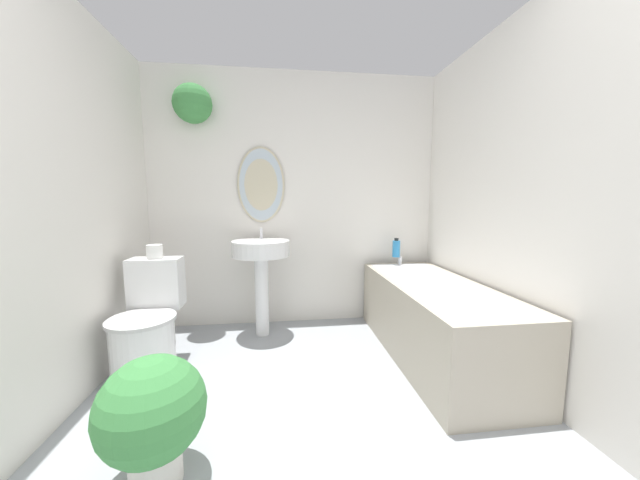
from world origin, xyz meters
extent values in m
cube|color=silver|center=(0.00, 2.69, 1.20)|extent=(2.83, 0.06, 2.40)
ellipsoid|color=beige|center=(-0.33, 2.65, 1.35)|extent=(0.44, 0.02, 0.71)
ellipsoid|color=silver|center=(-0.33, 2.64, 1.35)|extent=(0.40, 0.01, 0.67)
cylinder|color=silver|center=(-0.90, 2.56, 2.11)|extent=(0.15, 0.15, 0.08)
sphere|color=#3D8442|center=(-0.90, 2.56, 2.04)|extent=(0.33, 0.33, 0.33)
cube|color=silver|center=(-1.38, 1.33, 1.20)|extent=(0.06, 2.78, 2.40)
cube|color=silver|center=(1.38, 1.33, 1.20)|extent=(0.06, 2.78, 2.40)
cylinder|color=white|center=(-1.08, 1.72, 0.20)|extent=(0.40, 0.40, 0.41)
cylinder|color=silver|center=(-1.08, 1.72, 0.42)|extent=(0.43, 0.43, 0.02)
cube|color=white|center=(-1.08, 2.01, 0.59)|extent=(0.36, 0.19, 0.37)
cylinder|color=white|center=(-0.33, 2.37, 0.36)|extent=(0.12, 0.12, 0.72)
cylinder|color=white|center=(-0.33, 2.37, 0.79)|extent=(0.50, 0.50, 0.13)
cylinder|color=silver|center=(-0.33, 2.51, 0.90)|extent=(0.02, 0.02, 0.10)
cube|color=#B2A893|center=(1.00, 1.79, 0.29)|extent=(0.66, 1.65, 0.58)
cube|color=white|center=(1.00, 1.79, 0.56)|extent=(0.56, 1.55, 0.04)
cylinder|color=silver|center=(1.00, 2.51, 0.62)|extent=(0.04, 0.04, 0.08)
cylinder|color=#2D84C6|center=(0.96, 2.51, 0.74)|extent=(0.07, 0.07, 0.16)
cylinder|color=black|center=(0.96, 2.51, 0.83)|extent=(0.04, 0.04, 0.02)
cylinder|color=silver|center=(-0.70, 0.87, 0.08)|extent=(0.21, 0.21, 0.15)
sphere|color=#3D8442|center=(-0.70, 0.87, 0.34)|extent=(0.44, 0.44, 0.44)
cylinder|color=white|center=(-1.08, 2.01, 0.83)|extent=(0.11, 0.11, 0.10)
camera|label=1|loc=(-0.17, -0.45, 1.20)|focal=18.00mm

